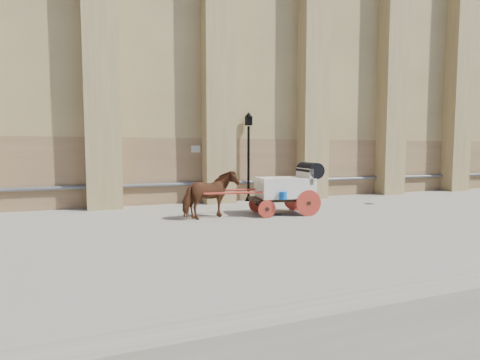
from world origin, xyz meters
name	(u,v)px	position (x,y,z in m)	size (l,w,h in m)	color
ground	(272,214)	(0.00, 0.00, 0.00)	(90.00, 90.00, 0.00)	gray
cathedral	(247,37)	(2.07, 7.81, 9.01)	(44.80, 9.20, 19.20)	tan
horse	(210,195)	(-2.51, -0.13, 0.86)	(0.93, 2.03, 1.72)	brown
carriage	(288,186)	(0.57, -0.26, 1.07)	(4.63, 1.79, 1.98)	black
street_lamp	(249,154)	(0.52, 3.68, 2.27)	(0.40, 0.40, 4.25)	black
drain_grate_near	(277,214)	(0.09, -0.29, 0.01)	(0.32, 0.32, 0.01)	black
drain_grate_far	(369,204)	(5.29, 0.79, 0.01)	(0.32, 0.32, 0.01)	black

